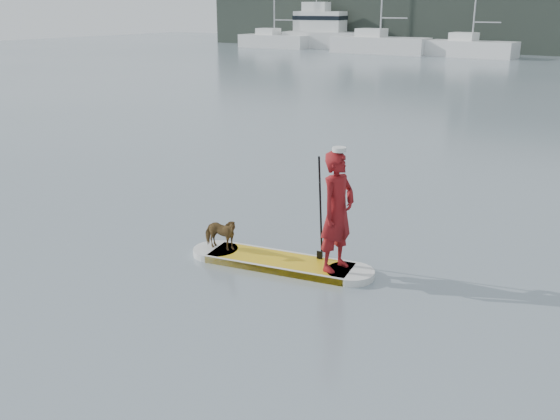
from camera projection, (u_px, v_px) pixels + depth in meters
The scene contains 11 objects.
ground at pixel (412, 262), 10.83m from camera, with size 140.00×140.00×0.00m, color slate.
paddleboard at pixel (280, 262), 10.66m from camera, with size 3.26×1.26×0.12m.
paddler at pixel (337, 212), 9.96m from camera, with size 0.72×0.47×1.96m, color maroon.
white_cap at pixel (339, 149), 9.64m from camera, with size 0.22×0.22×0.07m, color silver.
dog at pixel (220, 233), 10.97m from camera, with size 0.32×0.70×0.59m, color #54371C.
paddle at pixel (320, 221), 10.43m from camera, with size 0.10×0.30×2.00m.
sailboat_a at pixel (274, 40), 64.71m from camera, with size 7.67×2.60×11.05m.
sailboat_b at pixel (379, 43), 57.09m from camera, with size 9.02×2.86×13.35m.
sailboat_c at pixel (471, 47), 53.15m from camera, with size 7.61×2.94×10.72m.
motor_yacht_b at pixel (324, 31), 63.73m from camera, with size 9.41×4.24×5.99m.
shore_building_west at pixel (539, 2), 57.37m from camera, with size 14.00×4.00×9.00m, color black.
Camera 1 is at (3.64, -9.60, 4.24)m, focal length 40.00 mm.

